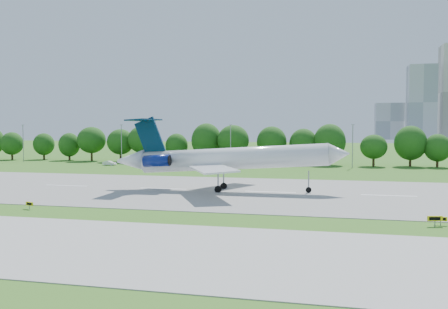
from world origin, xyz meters
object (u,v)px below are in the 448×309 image
taxi_sign_left (29,204)px  service_vehicle_b (148,164)px  airliner (222,158)px  service_vehicle_a (109,163)px

taxi_sign_left → service_vehicle_b: bearing=118.3°
airliner → taxi_sign_left: 33.84m
airliner → service_vehicle_b: 59.35m
taxi_sign_left → service_vehicle_a: (-24.86, 74.74, -0.08)m
airliner → taxi_sign_left: size_ratio=29.51×
airliner → service_vehicle_b: bearing=122.8°
service_vehicle_b → taxi_sign_left: bearing=-157.8°
taxi_sign_left → service_vehicle_b: 75.00m
service_vehicle_b → service_vehicle_a: bearing=99.6°
taxi_sign_left → service_vehicle_b: (-12.14, 74.01, -0.11)m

